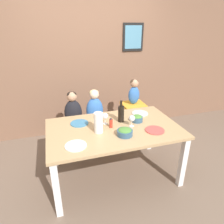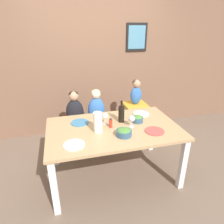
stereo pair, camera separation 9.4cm
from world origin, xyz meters
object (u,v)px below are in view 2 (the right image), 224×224
Objects in this scene: dinner_plate_back_left at (80,123)px; person_child_left at (75,109)px; chair_far_left at (76,129)px; dinner_plate_back_right at (141,114)px; wine_glass_near at (132,119)px; salad_bowl_large at (124,132)px; chair_far_center at (97,126)px; chair_right_highchair at (135,112)px; dinner_plate_front_left at (74,145)px; wine_bottle at (121,114)px; salad_bowl_small at (137,119)px; person_baby_right at (136,91)px; paper_towel_roll at (98,122)px; person_child_center at (96,107)px; wine_glass_far at (105,116)px; dinner_plate_front_right at (155,131)px.

person_child_left is at bearing 92.44° from dinner_plate_back_left.
dinner_plate_back_right is at bearing -26.48° from chair_far_left.
wine_glass_near is at bearing -23.06° from dinner_plate_back_left.
salad_bowl_large reaches higher than chair_far_left.
dinner_plate_back_right is at bearing -38.41° from chair_far_center.
chair_far_center is at bearing -0.12° from person_child_left.
chair_far_left is 0.63m from dinner_plate_back_left.
dinner_plate_front_left is (-1.10, -1.04, 0.18)m from chair_right_highchair.
chair_right_highchair is 0.50m from dinner_plate_back_right.
wine_bottle is 1.26× the size of dinner_plate_front_left.
wine_bottle reaches higher than salad_bowl_small.
dinner_plate_back_right is (0.92, -0.46, 0.01)m from person_child_left.
wine_bottle is at bearing -125.71° from person_baby_right.
person_baby_right is 0.87m from wine_glass_near.
salad_bowl_small is (0.12, 0.11, -0.06)m from wine_glass_near.
chair_right_highchair is at bearing 78.76° from dinner_plate_back_right.
dinner_plate_back_right is at bearing 3.87° from dinner_plate_back_left.
salad_bowl_small is at bearing 13.63° from paper_towel_roll.
person_baby_right is 2.76× the size of salad_bowl_small.
person_child_center reaches higher than paper_towel_roll.
wine_glass_far is 0.65× the size of dinner_plate_front_right.
salad_bowl_large is (0.48, -0.97, 0.05)m from person_child_left.
paper_towel_roll is 0.23m from wine_glass_far.
person_child_center is 1.12m from dinner_plate_front_right.
person_baby_right reaches higher than dinner_plate_front_left.
wine_glass_near is (-0.36, -0.78, -0.09)m from person_baby_right.
person_child_center is at bearing 67.16° from dinner_plate_front_left.
paper_towel_roll is 0.33m from salad_bowl_large.
chair_right_highchair is 1.00m from dinner_plate_front_right.
person_child_center is 0.73m from dinner_plate_back_right.
wine_glass_near is at bearing -50.34° from chair_far_left.
dinner_plate_front_left is at bearing -136.79° from chair_right_highchair.
dinner_plate_back_left is at bearing 169.90° from wine_bottle.
person_child_left is 2.21× the size of paper_towel_roll.
wine_bottle is 1.95× the size of wine_glass_near.
wine_glass_far is (-0.22, -0.01, -0.01)m from wine_bottle.
dinner_plate_back_right is (0.70, 0.35, -0.12)m from paper_towel_roll.
chair_far_center is (0.34, 0.00, 0.00)m from chair_far_left.
paper_towel_roll is at bearing -166.37° from salad_bowl_small.
paper_towel_roll is at bearing -124.88° from wine_glass_far.
dinner_plate_front_right is at bearing -61.34° from chair_far_center.
person_baby_right is at bearing 65.58° from wine_glass_near.
wine_bottle is at bearing -47.36° from chair_far_left.
paper_towel_roll is 0.70m from dinner_plate_front_right.
dinner_plate_back_right reaches higher than chair_far_left.
person_child_center reaches higher than salad_bowl_large.
chair_far_center is 0.48m from person_child_left.
person_child_center reaches higher than dinner_plate_front_left.
paper_towel_roll is (0.21, -0.81, 0.48)m from chair_far_left.
person_child_left is 3.03× the size of salad_bowl_large.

